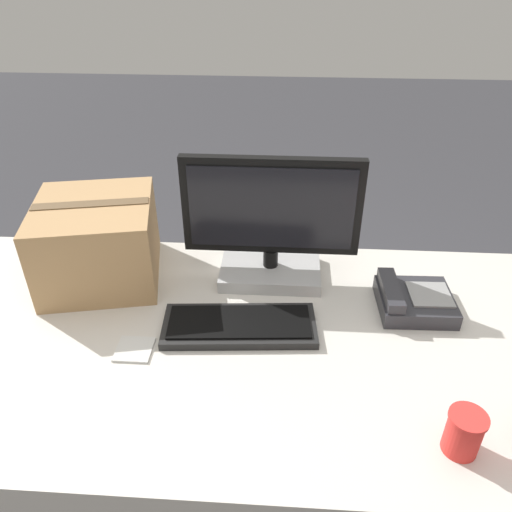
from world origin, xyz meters
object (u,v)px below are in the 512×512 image
(monitor, at_px, (271,229))
(paper_cup_left, at_px, (464,433))
(keyboard, at_px, (239,325))
(sticky_note_pad, at_px, (134,349))
(cardboard_box, at_px, (98,241))
(desk_phone, at_px, (413,300))

(monitor, xyz_separation_m, paper_cup_left, (0.40, -0.58, -0.11))
(keyboard, bearing_deg, sticky_note_pad, -163.58)
(keyboard, distance_m, paper_cup_left, 0.58)
(paper_cup_left, height_order, sticky_note_pad, paper_cup_left)
(cardboard_box, height_order, sticky_note_pad, cardboard_box)
(keyboard, bearing_deg, cardboard_box, 148.95)
(keyboard, height_order, paper_cup_left, paper_cup_left)
(keyboard, bearing_deg, paper_cup_left, -39.29)
(monitor, xyz_separation_m, keyboard, (-0.07, -0.25, -0.15))
(cardboard_box, bearing_deg, paper_cup_left, -31.34)
(keyboard, xyz_separation_m, desk_phone, (0.47, 0.12, 0.01))
(monitor, height_order, cardboard_box, monitor)
(keyboard, distance_m, desk_phone, 0.48)
(sticky_note_pad, bearing_deg, keyboard, 20.62)
(sticky_note_pad, bearing_deg, desk_phone, 16.48)
(paper_cup_left, xyz_separation_m, sticky_note_pad, (-0.73, 0.24, -0.05))
(monitor, relative_size, sticky_note_pad, 5.62)
(monitor, distance_m, cardboard_box, 0.51)
(sticky_note_pad, bearing_deg, monitor, 46.63)
(keyboard, distance_m, cardboard_box, 0.50)
(paper_cup_left, distance_m, cardboard_box, 1.07)
(monitor, bearing_deg, sticky_note_pad, -133.37)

